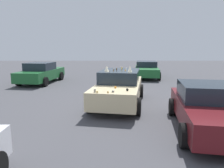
# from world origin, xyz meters

# --- Properties ---
(ground_plane) EXTENTS (60.00, 60.00, 0.00)m
(ground_plane) POSITION_xyz_m (0.00, 0.00, 0.00)
(ground_plane) COLOR #47474C
(art_car_decorated) EXTENTS (4.77, 2.62, 1.73)m
(art_car_decorated) POSITION_xyz_m (0.08, -0.01, 0.75)
(art_car_decorated) COLOR beige
(art_car_decorated) RESTS_ON ground
(parked_sedan_behind_left) EXTENTS (4.42, 2.59, 1.39)m
(parked_sedan_behind_left) POSITION_xyz_m (-2.91, -2.63, 0.69)
(parked_sedan_behind_left) COLOR #5B1419
(parked_sedan_behind_left) RESTS_ON ground
(parked_sedan_far_right) EXTENTS (4.67, 2.44, 1.33)m
(parked_sedan_far_right) POSITION_xyz_m (8.22, -2.57, 0.67)
(parked_sedan_far_right) COLOR #1E602D
(parked_sedan_far_right) RESTS_ON ground
(parked_sedan_row_back_center) EXTENTS (4.58, 2.49, 1.43)m
(parked_sedan_row_back_center) POSITION_xyz_m (5.67, 5.27, 0.70)
(parked_sedan_row_back_center) COLOR #1E602D
(parked_sedan_row_back_center) RESTS_ON ground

